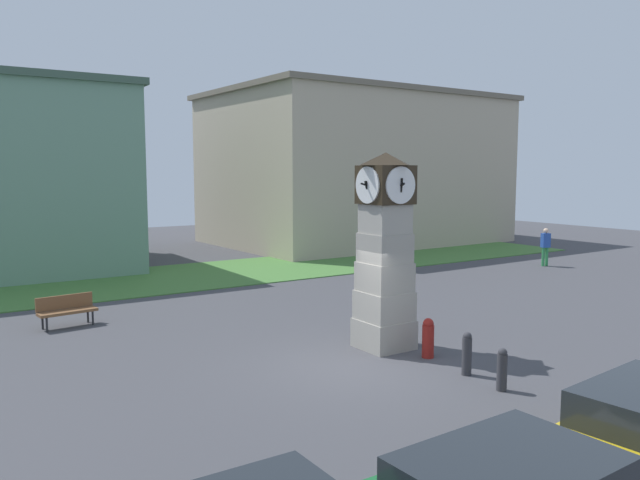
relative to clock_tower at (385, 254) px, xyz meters
The scene contains 9 objects.
ground_plane 2.99m from the clock_tower, 152.55° to the right, with size 74.98×74.98×0.00m, color #424247.
clock_tower is the anchor object (origin of this frame).
bollard_near_tower 2.30m from the clock_tower, 74.12° to the right, with size 0.29×0.29×0.96m.
bollard_mid_row 3.28m from the clock_tower, 86.22° to the right, with size 0.21×0.21×0.97m.
bollard_far_row 4.22m from the clock_tower, 89.29° to the right, with size 0.21×0.21×0.89m.
bench 9.37m from the clock_tower, 133.21° to the left, with size 1.65×0.71×0.90m.
pedestrian_near_bench 16.42m from the clock_tower, 23.43° to the left, with size 0.45×0.34×1.79m.
storefront_low_left 24.36m from the clock_tower, 55.39° to the left, with size 17.56×12.58×9.14m.
grass_verge_far 13.23m from the clock_tower, 96.96° to the left, with size 44.99×6.70×0.04m, color #477A38.
Camera 1 is at (-8.23, -11.21, 4.47)m, focal length 35.00 mm.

